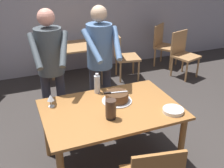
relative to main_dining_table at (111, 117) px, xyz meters
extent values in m
plane|color=#383330|center=(0.00, 0.00, -0.64)|extent=(14.00, 14.00, 0.00)
cube|color=#ADA8B2|center=(0.00, 3.06, 0.71)|extent=(10.00, 0.12, 2.70)
cube|color=#9E6633|center=(0.00, 0.00, 0.09)|extent=(1.47, 0.98, 0.03)
cylinder|color=#9E6633|center=(0.66, -0.42, -0.28)|extent=(0.07, 0.07, 0.72)
cylinder|color=#9E6633|center=(-0.66, 0.42, -0.28)|extent=(0.07, 0.07, 0.72)
cylinder|color=#9E6633|center=(0.66, 0.42, -0.28)|extent=(0.07, 0.07, 0.72)
cylinder|color=silver|center=(0.12, 0.12, 0.11)|extent=(0.34, 0.34, 0.01)
cylinder|color=brown|center=(0.12, 0.12, 0.16)|extent=(0.26, 0.26, 0.09)
cylinder|color=#432A18|center=(0.12, 0.12, 0.21)|extent=(0.25, 0.25, 0.01)
cube|color=silver|center=(0.14, 0.12, 0.22)|extent=(0.20, 0.05, 0.00)
cube|color=black|center=(0.01, 0.14, 0.22)|extent=(0.08, 0.04, 0.02)
cylinder|color=white|center=(0.58, -0.32, 0.11)|extent=(0.22, 0.22, 0.01)
cylinder|color=white|center=(0.58, -0.32, 0.12)|extent=(0.22, 0.22, 0.01)
cylinder|color=white|center=(0.58, -0.32, 0.13)|extent=(0.22, 0.22, 0.01)
cylinder|color=white|center=(0.58, -0.32, 0.14)|extent=(0.22, 0.22, 0.01)
cylinder|color=silver|center=(-0.59, 0.28, 0.11)|extent=(0.07, 0.07, 0.00)
cylinder|color=silver|center=(-0.59, 0.28, 0.15)|extent=(0.01, 0.01, 0.07)
cone|color=silver|center=(-0.59, 0.28, 0.22)|extent=(0.08, 0.08, 0.07)
cylinder|color=silver|center=(-0.02, 0.40, 0.22)|extent=(0.07, 0.07, 0.22)
cylinder|color=silver|center=(-0.02, 0.40, 0.34)|extent=(0.04, 0.04, 0.03)
cylinder|color=black|center=(-0.08, -0.18, 0.12)|extent=(0.10, 0.10, 0.03)
cylinder|color=#3F2D23|center=(-0.08, -0.18, 0.23)|extent=(0.11, 0.11, 0.18)
cylinder|color=#2D2D38|center=(0.22, 0.71, -0.17)|extent=(0.11, 0.11, 0.95)
cylinder|color=#2D2D38|center=(0.04, 0.71, -0.17)|extent=(0.11, 0.11, 0.95)
cylinder|color=#4C6B93|center=(0.13, 0.71, 0.58)|extent=(0.32, 0.32, 0.55)
sphere|color=tan|center=(0.13, 0.71, 0.98)|extent=(0.20, 0.20, 0.20)
cylinder|color=#4C6B93|center=(0.28, 0.53, 0.65)|extent=(0.16, 0.42, 0.34)
cylinder|color=#4C6B93|center=(-0.03, 0.53, 0.65)|extent=(0.15, 0.42, 0.34)
cylinder|color=#2D2D38|center=(-0.40, 0.73, -0.17)|extent=(0.11, 0.11, 0.95)
cylinder|color=#2D2D38|center=(-0.57, 0.75, -0.17)|extent=(0.11, 0.11, 0.95)
cylinder|color=#3F474C|center=(-0.49, 0.74, 0.58)|extent=(0.32, 0.32, 0.55)
sphere|color=tan|center=(-0.49, 0.74, 0.98)|extent=(0.20, 0.20, 0.20)
cylinder|color=#3F474C|center=(-0.35, 0.54, 0.65)|extent=(0.21, 0.41, 0.34)
cylinder|color=#3F474C|center=(-0.66, 0.58, 0.65)|extent=(0.10, 0.42, 0.34)
cube|color=tan|center=(0.24, 2.36, 0.08)|extent=(1.00, 0.70, 0.03)
cylinder|color=tan|center=(-0.18, 2.08, -0.29)|extent=(0.07, 0.07, 0.71)
cylinder|color=tan|center=(0.67, 2.08, -0.29)|extent=(0.07, 0.07, 0.71)
cylinder|color=tan|center=(-0.18, 2.63, -0.29)|extent=(0.07, 0.07, 0.71)
cylinder|color=tan|center=(0.67, 2.63, -0.29)|extent=(0.07, 0.07, 0.71)
cube|color=tan|center=(1.21, 2.18, -0.21)|extent=(0.51, 0.51, 0.04)
cylinder|color=tan|center=(1.42, 2.33, -0.44)|extent=(0.04, 0.04, 0.41)
cylinder|color=tan|center=(1.36, 1.97, -0.44)|extent=(0.04, 0.04, 0.41)
cylinder|color=tan|center=(1.06, 2.39, -0.44)|extent=(0.04, 0.04, 0.41)
cylinder|color=tan|center=(1.00, 2.03, -0.44)|extent=(0.04, 0.04, 0.41)
cube|color=tan|center=(1.01, 2.22, 0.03)|extent=(0.10, 0.44, 0.45)
cube|color=tan|center=(2.31, 1.81, -0.21)|extent=(0.55, 0.55, 0.04)
cylinder|color=tan|center=(2.54, 1.69, -0.44)|extent=(0.04, 0.04, 0.41)
cylinder|color=tan|center=(2.19, 1.58, -0.44)|extent=(0.04, 0.04, 0.41)
cylinder|color=tan|center=(2.43, 2.04, -0.44)|extent=(0.04, 0.04, 0.41)
cylinder|color=tan|center=(2.08, 1.93, -0.44)|extent=(0.04, 0.04, 0.41)
cube|color=tan|center=(2.25, 2.01, 0.03)|extent=(0.43, 0.16, 0.45)
cube|color=tan|center=(2.28, 2.47, -0.21)|extent=(0.61, 0.61, 0.04)
cylinder|color=tan|center=(2.53, 2.43, -0.44)|extent=(0.04, 0.04, 0.41)
cylinder|color=tan|center=(2.24, 2.22, -0.44)|extent=(0.04, 0.04, 0.41)
cylinder|color=tan|center=(2.32, 2.73, -0.44)|extent=(0.04, 0.04, 0.41)
cylinder|color=tan|center=(2.03, 2.52, -0.44)|extent=(0.04, 0.04, 0.41)
cube|color=tan|center=(2.16, 2.64, 0.03)|extent=(0.38, 0.28, 0.45)
camera|label=1|loc=(-0.93, -2.35, 1.61)|focal=43.52mm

